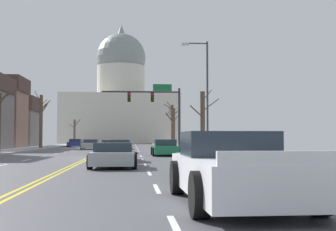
{
  "coord_description": "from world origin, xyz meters",
  "views": [
    {
      "loc": [
        2.84,
        -30.72,
        1.35
      ],
      "look_at": [
        7.18,
        22.75,
        4.03
      ],
      "focal_mm": 47.43,
      "sensor_mm": 36.0,
      "label": 1
    }
  ],
  "objects": [
    {
      "name": "sedan_near_03",
      "position": [
        2.02,
        -10.28,
        0.54
      ],
      "size": [
        2.16,
        4.31,
        1.12
      ],
      "color": "#9EA3A8",
      "rests_on": "ground"
    },
    {
      "name": "pedestrian_01",
      "position": [
        7.78,
        -3.62,
        1.06
      ],
      "size": [
        0.35,
        0.34,
        1.66
      ],
      "color": "#33333D",
      "rests_on": "ground"
    },
    {
      "name": "sedan_oncoming_01",
      "position": [
        -5.42,
        34.93,
        0.55
      ],
      "size": [
        2.15,
        4.71,
        1.16
      ],
      "color": "navy",
      "rests_on": "ground"
    },
    {
      "name": "bare_tree_02",
      "position": [
        8.44,
        4.2,
        2.67
      ],
      "size": [
        2.3,
        1.23,
        5.05
      ],
      "color": "#4C3D2D",
      "rests_on": "ground"
    },
    {
      "name": "sedan_near_00",
      "position": [
        1.77,
        9.07,
        0.56
      ],
      "size": [
        1.98,
        4.48,
        1.18
      ],
      "color": "black",
      "rests_on": "ground"
    },
    {
      "name": "ground",
      "position": [
        0.0,
        -0.0,
        0.02
      ],
      "size": [
        20.0,
        180.0,
        0.2
      ],
      "color": "#4A4A4F"
    },
    {
      "name": "bare_tree_04",
      "position": [
        8.54,
        30.02,
        2.95
      ],
      "size": [
        1.45,
        2.39,
        5.57
      ],
      "color": "#4C3D2D",
      "rests_on": "ground"
    },
    {
      "name": "pedestrian_00",
      "position": [
        8.42,
        8.18,
        1.04
      ],
      "size": [
        0.35,
        0.34,
        1.63
      ],
      "color": "#33333D",
      "rests_on": "ground"
    },
    {
      "name": "sedan_near_02",
      "position": [
        1.98,
        -4.78,
        0.57
      ],
      "size": [
        2.04,
        4.69,
        1.22
      ],
      "color": "navy",
      "rests_on": "ground"
    },
    {
      "name": "signal_gantry",
      "position": [
        5.37,
        13.81,
        4.84
      ],
      "size": [
        7.91,
        0.41,
        6.63
      ],
      "color": "#28282D",
      "rests_on": "ground"
    },
    {
      "name": "sedan_oncoming_00",
      "position": [
        -1.97,
        21.66,
        0.54
      ],
      "size": [
        2.03,
        4.44,
        1.15
      ],
      "color": "#9EA3A8",
      "rests_on": "ground"
    },
    {
      "name": "bare_tree_00",
      "position": [
        8.96,
        36.6,
        3.48
      ],
      "size": [
        2.57,
        2.13,
        6.69
      ],
      "color": "#423328",
      "rests_on": "ground"
    },
    {
      "name": "sedan_near_01",
      "position": [
        5.3,
        2.65,
        0.57
      ],
      "size": [
        1.99,
        4.57,
        1.22
      ],
      "color": "#1E7247",
      "rests_on": "ground"
    },
    {
      "name": "bare_tree_03",
      "position": [
        -8.09,
        23.7,
        3.44
      ],
      "size": [
        1.66,
        1.67,
        6.77
      ],
      "color": "brown",
      "rests_on": "ground"
    },
    {
      "name": "street_lamp_right",
      "position": [
        7.97,
        0.48,
        4.89
      ],
      "size": [
        1.96,
        0.24,
        8.12
      ],
      "color": "#333338",
      "rests_on": "ground"
    },
    {
      "name": "capitol_building",
      "position": [
        0.0,
        81.72,
        10.37
      ],
      "size": [
        28.68,
        18.17,
        30.23
      ],
      "color": "beige",
      "rests_on": "ground"
    },
    {
      "name": "bicycle_parked",
      "position": [
        8.45,
        -5.73,
        0.49
      ],
      "size": [
        0.12,
        1.77,
        0.85
      ],
      "color": "black",
      "rests_on": "ground"
    },
    {
      "name": "pickup_truck_near_05",
      "position": [
        4.99,
        -21.55,
        0.68
      ],
      "size": [
        2.43,
        5.42,
        1.49
      ],
      "color": "silver",
      "rests_on": "ground"
    },
    {
      "name": "sedan_near_04",
      "position": [
        5.32,
        -15.86,
        0.56
      ],
      "size": [
        2.08,
        4.5,
        1.18
      ],
      "color": "#1E7247",
      "rests_on": "ground"
    },
    {
      "name": "bare_tree_05",
      "position": [
        -8.03,
        54.39,
        2.58
      ],
      "size": [
        2.27,
        1.45,
        4.72
      ],
      "color": "brown",
      "rests_on": "ground"
    }
  ]
}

